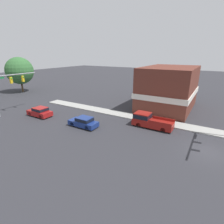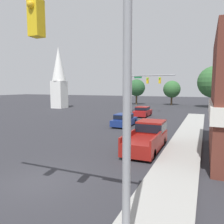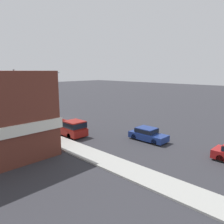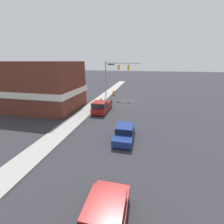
% 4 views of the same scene
% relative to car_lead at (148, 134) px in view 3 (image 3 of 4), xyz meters
% --- Properties ---
extents(ground_plane, '(200.00, 200.00, 0.00)m').
position_rel_car_lead_xyz_m(ground_plane, '(1.48, -15.54, -0.75)').
color(ground_plane, '#2D2D33').
extents(sidewalk_curb, '(2.40, 60.00, 0.14)m').
position_rel_car_lead_xyz_m(sidewalk_curb, '(7.18, -15.54, -0.68)').
color(sidewalk_curb, '#9E9E99').
rests_on(sidewalk_curb, ground).
extents(near_signal_assembly, '(7.36, 0.49, 7.79)m').
position_rel_car_lead_xyz_m(near_signal_assembly, '(4.54, -18.02, 4.88)').
color(near_signal_assembly, gray).
rests_on(near_signal_assembly, ground).
extents(car_lead, '(1.83, 4.25, 1.43)m').
position_rel_car_lead_xyz_m(car_lead, '(0.00, 0.00, 0.00)').
color(car_lead, black).
rests_on(car_lead, ground).
extents(pickup_truck_parked, '(2.03, 5.56, 1.89)m').
position_rel_car_lead_xyz_m(pickup_truck_parked, '(4.77, -7.87, 0.18)').
color(pickup_truck_parked, black).
rests_on(pickup_truck_parked, ground).
extents(construction_barrel, '(0.66, 0.66, 1.00)m').
position_rel_car_lead_xyz_m(construction_barrel, '(5.38, -20.39, -0.24)').
color(construction_barrel, orange).
rests_on(construction_barrel, ground).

